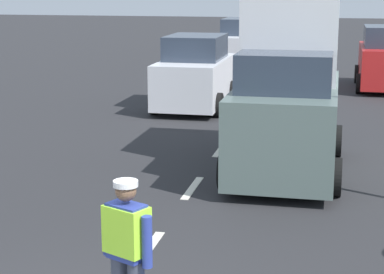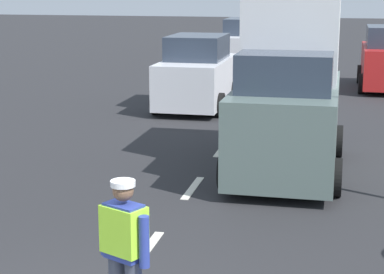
{
  "view_description": "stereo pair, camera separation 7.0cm",
  "coord_description": "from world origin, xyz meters",
  "px_view_note": "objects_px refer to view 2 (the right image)",
  "views": [
    {
      "loc": [
        2.48,
        -5.83,
        3.64
      ],
      "look_at": [
        0.12,
        5.08,
        1.1
      ],
      "focal_mm": 63.32,
      "sensor_mm": 36.0,
      "label": 1
    },
    {
      "loc": [
        2.54,
        -5.81,
        3.64
      ],
      "look_at": [
        0.12,
        5.08,
        1.1
      ],
      "focal_mm": 63.32,
      "sensor_mm": 36.0,
      "label": 2
    }
  ],
  "objects_px": {
    "car_oncoming_second": "(244,45)",
    "car_oncoming_third": "(267,33)",
    "delivery_truck": "(289,89)",
    "car_oncoming_lead": "(197,75)",
    "road_worker": "(127,249)"
  },
  "relations": [
    {
      "from": "car_oncoming_second",
      "to": "car_oncoming_third",
      "type": "xyz_separation_m",
      "value": [
        0.24,
        6.84,
        0.03
      ]
    },
    {
      "from": "delivery_truck",
      "to": "car_oncoming_lead",
      "type": "relative_size",
      "value": 1.17
    },
    {
      "from": "car_oncoming_third",
      "to": "car_oncoming_lead",
      "type": "bearing_deg",
      "value": -90.53
    },
    {
      "from": "car_oncoming_lead",
      "to": "car_oncoming_third",
      "type": "bearing_deg",
      "value": 89.47
    },
    {
      "from": "delivery_truck",
      "to": "car_oncoming_third",
      "type": "xyz_separation_m",
      "value": [
        -3.03,
        23.22,
        -0.59
      ]
    },
    {
      "from": "delivery_truck",
      "to": "road_worker",
      "type": "bearing_deg",
      "value": -99.23
    },
    {
      "from": "delivery_truck",
      "to": "car_oncoming_second",
      "type": "distance_m",
      "value": 16.71
    },
    {
      "from": "delivery_truck",
      "to": "car_oncoming_lead",
      "type": "xyz_separation_m",
      "value": [
        -3.19,
        6.22,
        -0.61
      ]
    },
    {
      "from": "road_worker",
      "to": "car_oncoming_second",
      "type": "xyz_separation_m",
      "value": [
        -2.15,
        23.28,
        0.07
      ]
    },
    {
      "from": "road_worker",
      "to": "delivery_truck",
      "type": "xyz_separation_m",
      "value": [
        1.12,
        6.91,
        0.68
      ]
    },
    {
      "from": "delivery_truck",
      "to": "car_oncoming_third",
      "type": "bearing_deg",
      "value": 97.45
    },
    {
      "from": "road_worker",
      "to": "car_oncoming_lead",
      "type": "bearing_deg",
      "value": 98.95
    },
    {
      "from": "road_worker",
      "to": "car_oncoming_third",
      "type": "bearing_deg",
      "value": 93.63
    },
    {
      "from": "car_oncoming_lead",
      "to": "car_oncoming_second",
      "type": "distance_m",
      "value": 10.15
    },
    {
      "from": "car_oncoming_lead",
      "to": "car_oncoming_second",
      "type": "xyz_separation_m",
      "value": [
        -0.08,
        10.15,
        -0.0
      ]
    }
  ]
}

